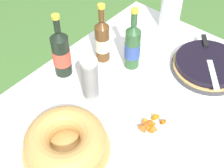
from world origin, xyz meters
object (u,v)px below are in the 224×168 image
object	(u,v)px
cider_bottle_green	(133,46)
paper_towel_roll	(171,9)
bundt_cake	(65,141)
juice_bottle_red	(61,53)
cup_stack	(90,79)
berry_tart	(208,65)
cider_bottle_amber	(102,40)
snack_plate_near	(151,126)
serving_knife	(208,56)

from	to	relation	value
cider_bottle_green	paper_towel_roll	bearing A→B (deg)	5.17
bundt_cake	juice_bottle_red	xyz separation A→B (m)	(0.29, 0.32, 0.07)
cup_stack	bundt_cake	bearing A→B (deg)	-156.57
berry_tart	juice_bottle_red	bearing A→B (deg)	131.47
bundt_cake	cider_bottle_amber	world-z (taller)	cider_bottle_amber
juice_bottle_red	snack_plate_near	bearing A→B (deg)	-89.91
cider_bottle_amber	paper_towel_roll	world-z (taller)	cider_bottle_amber
bundt_cake	cup_stack	world-z (taller)	cup_stack
bundt_cake	snack_plate_near	distance (m)	0.35
berry_tart	serving_knife	xyz separation A→B (m)	(0.02, 0.02, 0.04)
bundt_cake	paper_towel_roll	bearing A→B (deg)	8.26
cup_stack	berry_tart	bearing A→B (deg)	-33.00
serving_knife	paper_towel_roll	world-z (taller)	paper_towel_roll
cider_bottle_green	paper_towel_roll	world-z (taller)	cider_bottle_green
snack_plate_near	bundt_cake	bearing A→B (deg)	146.73
bundt_cake	paper_towel_roll	world-z (taller)	paper_towel_roll
bundt_cake	juice_bottle_red	size ratio (longest dim) A/B	1.06
juice_bottle_red	snack_plate_near	size ratio (longest dim) A/B	1.70
paper_towel_roll	serving_knife	bearing A→B (deg)	-115.49
serving_knife	paper_towel_roll	distance (m)	0.35
cider_bottle_green	cider_bottle_amber	distance (m)	0.15
cup_stack	paper_towel_roll	size ratio (longest dim) A/B	0.93
cider_bottle_amber	serving_knife	bearing A→B (deg)	-56.06
serving_knife	cider_bottle_green	size ratio (longest dim) A/B	0.98
snack_plate_near	cider_bottle_green	bearing A→B (deg)	49.55
berry_tart	bundt_cake	bearing A→B (deg)	164.98
bundt_cake	snack_plate_near	xyz separation A→B (m)	(0.29, -0.19, -0.04)
cup_stack	paper_towel_roll	bearing A→B (deg)	1.71
serving_knife	bundt_cake	size ratio (longest dim) A/B	0.91
serving_knife	cider_bottle_amber	distance (m)	0.51
serving_knife	cup_stack	world-z (taller)	cup_stack
bundt_cake	paper_towel_roll	xyz separation A→B (m)	(0.92, 0.13, 0.06)
cider_bottle_amber	snack_plate_near	distance (m)	0.48
juice_bottle_red	snack_plate_near	distance (m)	0.52
cider_bottle_amber	juice_bottle_red	xyz separation A→B (m)	(-0.20, 0.08, 0.01)
paper_towel_roll	snack_plate_near	bearing A→B (deg)	-152.74
bundt_cake	cup_stack	size ratio (longest dim) A/B	1.59
snack_plate_near	cider_bottle_amber	bearing A→B (deg)	65.70
bundt_cake	cider_bottle_green	bearing A→B (deg)	10.42
serving_knife	bundt_cake	distance (m)	0.79
juice_bottle_red	serving_knife	bearing A→B (deg)	-46.12
paper_towel_roll	juice_bottle_red	bearing A→B (deg)	163.83
cup_stack	paper_towel_roll	world-z (taller)	paper_towel_roll
cider_bottle_green	berry_tart	bearing A→B (deg)	-55.11
bundt_cake	cider_bottle_green	world-z (taller)	cider_bottle_green
juice_bottle_red	paper_towel_roll	xyz separation A→B (m)	(0.63, -0.18, -0.01)
berry_tart	cider_bottle_green	xyz separation A→B (m)	(-0.21, 0.30, 0.09)
serving_knife	cup_stack	bearing A→B (deg)	-67.88
bundt_cake	juice_bottle_red	bearing A→B (deg)	47.48
bundt_cake	cider_bottle_green	xyz separation A→B (m)	(0.54, 0.10, 0.07)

